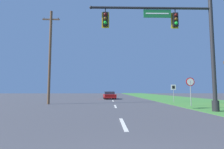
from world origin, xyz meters
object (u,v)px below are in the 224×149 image
Objects in this scene: car_ahead at (109,95)px; utility_pole_near at (50,55)px; stop_sign at (190,85)px; signal_mast at (183,41)px; route_sign_post at (173,89)px.

utility_pole_near is (-6.27, -10.72, 4.48)m from car_ahead.
signal_mast is at bearing -119.77° from stop_sign.
signal_mast is at bearing -106.22° from route_sign_post.
utility_pole_near is at bearing -120.34° from car_ahead.
car_ahead is 1.85× the size of stop_sign.
signal_mast is 4.21× the size of route_sign_post.
stop_sign is (2.26, 3.94, -2.88)m from signal_mast.
utility_pole_near is (-11.14, 6.70, 0.34)m from signal_mast.
car_ahead is at bearing 105.61° from signal_mast.
utility_pole_near reaches higher than signal_mast.
stop_sign is at bearing 60.23° from signal_mast.
utility_pole_near is (-13.71, -2.12, 3.55)m from route_sign_post.
stop_sign is at bearing -62.14° from car_ahead.
stop_sign reaches higher than car_ahead.
signal_mast reaches higher than stop_sign.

